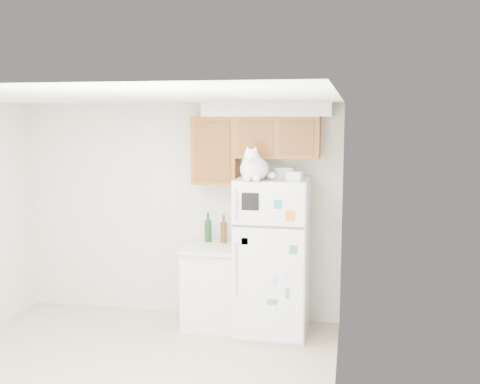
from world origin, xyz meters
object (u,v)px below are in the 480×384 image
(base_counter, at_px, (213,285))
(bottle_amber, at_px, (224,229))
(refrigerator, at_px, (273,256))
(bottle_green, at_px, (208,227))
(cat, at_px, (254,167))
(storage_box_front, at_px, (295,176))
(storage_box_back, at_px, (283,172))

(base_counter, xyz_separation_m, bottle_amber, (0.09, 0.16, 0.62))
(refrigerator, relative_size, bottle_green, 5.00)
(refrigerator, distance_m, bottle_amber, 0.68)
(cat, height_order, storage_box_front, cat)
(storage_box_back, xyz_separation_m, bottle_green, (-0.87, 0.08, -0.66))
(base_counter, bearing_deg, cat, -31.91)
(base_counter, relative_size, storage_box_front, 6.13)
(base_counter, xyz_separation_m, cat, (0.53, -0.33, 1.37))
(refrigerator, xyz_separation_m, storage_box_back, (0.09, 0.16, 0.90))
(base_counter, bearing_deg, refrigerator, -6.09)
(cat, relative_size, storage_box_front, 3.47)
(cat, distance_m, bottle_green, 1.09)
(refrigerator, xyz_separation_m, storage_box_front, (0.24, -0.15, 0.89))
(cat, distance_m, storage_box_back, 0.49)
(storage_box_front, bearing_deg, bottle_green, 169.41)
(cat, bearing_deg, bottle_green, 141.04)
(bottle_green, bearing_deg, refrigerator, -17.61)
(bottle_green, bearing_deg, bottle_amber, -3.80)
(cat, distance_m, storage_box_front, 0.43)
(storage_box_back, xyz_separation_m, storage_box_front, (0.16, -0.31, -0.01))
(storage_box_back, bearing_deg, bottle_green, 155.52)
(bottle_green, bearing_deg, base_counter, -61.21)
(cat, relative_size, bottle_amber, 1.62)
(bottle_amber, bearing_deg, base_counter, -118.79)
(refrigerator, bearing_deg, bottle_green, 162.39)
(cat, xyz_separation_m, storage_box_front, (0.40, 0.11, -0.09))
(bottle_amber, bearing_deg, refrigerator, -21.58)
(refrigerator, height_order, storage_box_back, storage_box_back)
(cat, relative_size, storage_box_back, 2.89)
(base_counter, xyz_separation_m, bottle_green, (-0.10, 0.18, 0.63))
(base_counter, distance_m, bottle_green, 0.66)
(cat, relative_size, bottle_green, 1.53)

